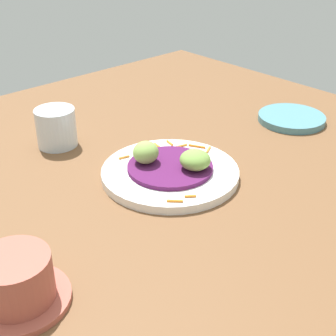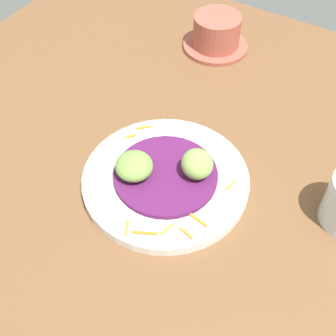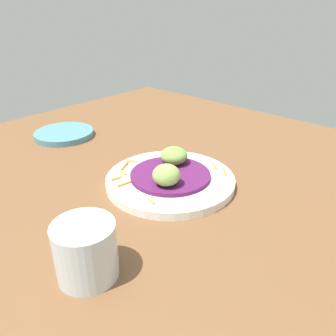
{
  "view_description": "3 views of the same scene",
  "coord_description": "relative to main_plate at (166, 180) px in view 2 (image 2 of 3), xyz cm",
  "views": [
    {
      "loc": [
        56.42,
        -53.04,
        44.33
      ],
      "look_at": [
        4.19,
        -5.15,
        4.94
      ],
      "focal_mm": 51.49,
      "sensor_mm": 36.0,
      "label": 1
    },
    {
      "loc": [
        -18.92,
        30.84,
        52.71
      ],
      "look_at": [
        2.64,
        -3.73,
        5.19
      ],
      "focal_mm": 47.72,
      "sensor_mm": 36.0,
      "label": 2
    },
    {
      "loc": [
        -38.62,
        -40.41,
        33.37
      ],
      "look_at": [
        3.22,
        -2.46,
        4.89
      ],
      "focal_mm": 36.23,
      "sensor_mm": 36.0,
      "label": 3
    }
  ],
  "objects": [
    {
      "name": "table_surface",
      "position": [
        -2.83,
        3.4,
        -1.75
      ],
      "size": [
        110.0,
        110.0,
        2.0
      ],
      "primitive_type": "cube",
      "color": "brown",
      "rests_on": "ground"
    },
    {
      "name": "main_plate",
      "position": [
        0.0,
        0.0,
        0.0
      ],
      "size": [
        23.98,
        23.98,
        1.51
      ],
      "primitive_type": "cylinder",
      "color": "white",
      "rests_on": "table_surface"
    },
    {
      "name": "cabbage_bed",
      "position": [
        0.0,
        0.0,
        1.14
      ],
      "size": [
        14.89,
        14.89,
        0.78
      ],
      "primitive_type": "cylinder",
      "color": "#51194C",
      "rests_on": "main_plate"
    },
    {
      "name": "carrot_garnish",
      "position": [
        -2.15,
        3.5,
        0.95
      ],
      "size": [
        18.68,
        18.79,
        0.4
      ],
      "color": "orange",
      "rests_on": "main_plate"
    },
    {
      "name": "guac_scoop_left",
      "position": [
        -3.68,
        -2.37,
        3.45
      ],
      "size": [
        6.53,
        6.58,
        3.83
      ],
      "primitive_type": "ellipsoid",
      "rotation": [
        0.0,
        0.0,
        3.83
      ],
      "color": "#84A851",
      "rests_on": "cabbage_bed"
    },
    {
      "name": "guac_scoop_center",
      "position": [
        3.68,
        2.37,
        3.16
      ],
      "size": [
        7.23,
        7.2,
        3.25
      ],
      "primitive_type": "ellipsoid",
      "rotation": [
        0.0,
        0.0,
        1.07
      ],
      "color": "#759E47",
      "rests_on": "cabbage_bed"
    },
    {
      "name": "terracotta_bowl",
      "position": [
        9.85,
        -33.81,
        2.26
      ],
      "size": [
        12.51,
        12.51,
        6.63
      ],
      "color": "#A85142",
      "rests_on": "table_surface"
    }
  ]
}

